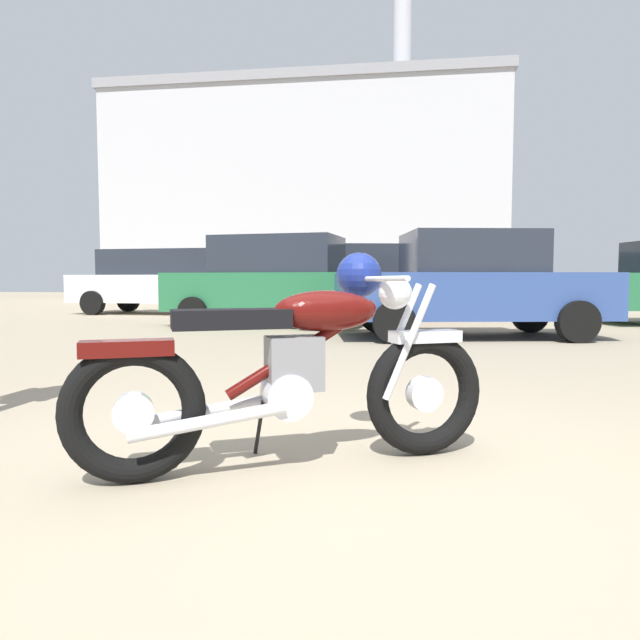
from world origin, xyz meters
The scene contains 8 objects.
ground_plane centered at (0.00, 0.00, 0.00)m, with size 80.00×80.00×0.00m, color gray.
vintage_motorcycle centered at (-0.26, 0.15, 0.49)m, with size 1.94×1.07×1.07m.
white_estate_far centered at (-5.99, 12.44, 0.94)m, with size 4.84×2.28×1.74m.
blue_hatchback_right centered at (1.42, 6.77, 0.84)m, with size 4.42×2.43×1.67m.
silver_sedan_mid centered at (2.19, 14.97, 0.94)m, with size 4.80×2.20×1.74m.
pale_sedan_back centered at (-2.21, 8.66, 0.92)m, with size 4.09×2.22×1.78m.
red_hatchback_near centered at (-0.26, 11.67, 0.92)m, with size 4.13×2.35×1.78m.
industrial_building centered at (-4.51, 32.57, 5.80)m, with size 21.65×13.61×25.45m.
Camera 1 is at (0.17, -2.58, 0.91)m, focal length 32.10 mm.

